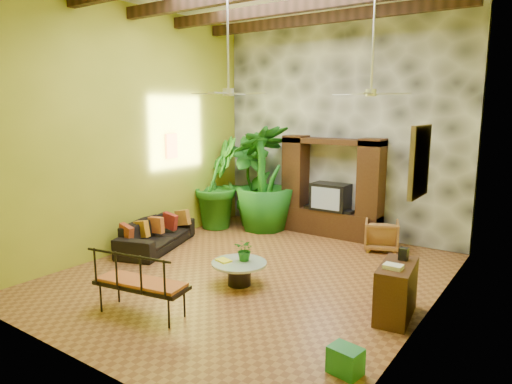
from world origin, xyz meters
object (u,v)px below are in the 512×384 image
Objects in this scene: entertainment_center at (331,195)px; tall_plant_a at (249,182)px; tall_plant_b at (217,183)px; green_bin at (345,361)px; side_console at (396,291)px; sofa at (157,234)px; tall_plant_c at (264,178)px; ceiling_fan_front at (228,79)px; iron_bench at (137,280)px; wicker_armchair at (381,235)px; coffee_table at (239,270)px; ceiling_fan_back at (371,80)px.

entertainment_center reaches higher than tall_plant_a.
tall_plant_b is 6.27× the size of green_bin.
tall_plant_b is 5.88m from side_console.
sofa is 0.84× the size of tall_plant_c.
entertainment_center is 1.29× the size of ceiling_fan_front.
tall_plant_b is at bearing -157.33° from tall_plant_c.
entertainment_center is 4.03m from sofa.
iron_bench is (2.21, -2.43, 0.23)m from sofa.
side_console is 1.74m from green_bin.
wicker_armchair is 1.94× the size of green_bin.
iron_bench is at bearing -94.01° from entertainment_center.
wicker_armchair is (3.98, 2.61, 0.01)m from sofa.
sofa is at bearing -88.46° from tall_plant_b.
coffee_table is 2.92m from green_bin.
coffee_table is 0.63× the size of iron_bench.
ceiling_fan_back reaches higher than wicker_armchair.
ceiling_fan_back is at bearing 48.99° from coffee_table.
tall_plant_c is at bearing -7.70° from tall_plant_a.
ceiling_fan_front is at bearing -66.12° from tall_plant_c.
tall_plant_c is (-1.36, 3.08, -2.13)m from ceiling_fan_front.
ceiling_fan_front is (-0.20, -3.54, 2.44)m from entertainment_center.
tall_plant_c reaches higher than tall_plant_b.
ceiling_fan_front is at bearing 151.58° from green_bin.
wicker_armchair is at bearing 0.94° from tall_plant_c.
iron_bench is at bearing -63.41° from tall_plant_b.
ceiling_fan_back reaches higher than iron_bench.
iron_bench is (1.18, -4.99, -0.73)m from tall_plant_c.
tall_plant_c is at bearing 93.22° from iron_bench.
entertainment_center is 1.07× the size of tall_plant_b.
iron_bench is 4.10× the size of green_bin.
tall_plant_c is (0.50, -0.07, 0.15)m from tall_plant_a.
coffee_table is at bearing -131.01° from ceiling_fan_back.
tall_plant_c is 5.19m from side_console.
ceiling_fan_front is at bearing 156.19° from coffee_table.
wicker_armchair is at bearing 63.10° from ceiling_fan_front.
iron_bench is at bearing -156.56° from sofa.
sofa is at bearing -130.68° from entertainment_center.
sofa is at bearing -165.55° from ceiling_fan_back.
ceiling_fan_back is (1.80, 1.60, 0.00)m from ceiling_fan_front.
iron_bench is (-0.38, -5.45, -0.42)m from entertainment_center.
coffee_table is 2.58m from side_console.
ceiling_fan_back is at bearing -25.03° from tall_plant_c.
ceiling_fan_front is 3.98m from tall_plant_c.
sofa is 4.76m from wicker_armchair.
wicker_armchair is 0.47× the size of iron_bench.
tall_plant_b is 5.10m from iron_bench.
ceiling_fan_front and ceiling_fan_back have the same top height.
side_console reaches higher than wicker_armchair.
ceiling_fan_back is at bearing -50.43° from entertainment_center.
coffee_table is at bearing -88.51° from entertainment_center.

